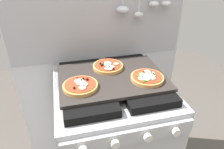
% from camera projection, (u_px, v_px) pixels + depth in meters
% --- Properties ---
extents(kitchen_backsplash, '(1.10, 0.09, 1.55)m').
position_uv_depth(kitchen_backsplash, '(100.00, 68.00, 1.42)').
color(kitchen_backsplash, silver).
rests_on(kitchen_backsplash, ground_plane).
extents(stove, '(0.60, 0.64, 0.90)m').
position_uv_depth(stove, '(112.00, 140.00, 1.31)').
color(stove, '#B7BABF').
rests_on(stove, ground_plane).
extents(baking_tray, '(0.54, 0.38, 0.02)m').
position_uv_depth(baking_tray, '(112.00, 78.00, 1.08)').
color(baking_tray, '#2D2826').
rests_on(baking_tray, stove).
extents(pizza_left, '(0.17, 0.17, 0.03)m').
position_uv_depth(pizza_left, '(81.00, 86.00, 0.98)').
color(pizza_left, '#C18947').
rests_on(pizza_left, baking_tray).
extents(pizza_right, '(0.17, 0.17, 0.03)m').
position_uv_depth(pizza_right, '(147.00, 77.00, 1.04)').
color(pizza_right, '#C18947').
rests_on(pizza_right, baking_tray).
extents(pizza_center, '(0.17, 0.17, 0.03)m').
position_uv_depth(pizza_center, '(109.00, 66.00, 1.15)').
color(pizza_center, tan).
rests_on(pizza_center, baking_tray).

